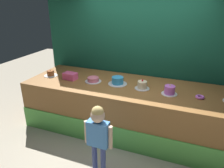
{
  "coord_description": "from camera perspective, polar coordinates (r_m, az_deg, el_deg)",
  "views": [
    {
      "loc": [
        1.01,
        -2.84,
        2.42
      ],
      "look_at": [
        -0.25,
        0.38,
        1.02
      ],
      "focal_mm": 34.22,
      "sensor_mm": 36.0,
      "label": 1
    }
  ],
  "objects": [
    {
      "name": "pink_box",
      "position": [
        4.27,
        -11.1,
        2.11
      ],
      "size": [
        0.27,
        0.2,
        0.13
      ],
      "primitive_type": "cube",
      "rotation": [
        0.0,
        0.0,
        -0.12
      ],
      "color": "#F75693",
      "rests_on": "stage_platform"
    },
    {
      "name": "cake_center_left",
      "position": [
        3.95,
        1.51,
        0.85
      ],
      "size": [
        0.35,
        0.35,
        0.14
      ],
      "color": "silver",
      "rests_on": "stage_platform"
    },
    {
      "name": "stage_platform",
      "position": [
        4.11,
        4.58,
        -6.46
      ],
      "size": [
        3.94,
        1.29,
        0.92
      ],
      "color": "brown",
      "rests_on": "ground_plane"
    },
    {
      "name": "ground_plane",
      "position": [
        3.86,
        1.48,
        -16.69
      ],
      "size": [
        12.0,
        12.0,
        0.0
      ],
      "primitive_type": "plane",
      "color": "#ADA38E"
    },
    {
      "name": "cake_far_left",
      "position": [
        4.56,
        -16.06,
        2.7
      ],
      "size": [
        0.27,
        0.27,
        0.15
      ],
      "color": "white",
      "rests_on": "stage_platform"
    },
    {
      "name": "child_figure",
      "position": [
        3.01,
        -3.73,
        -12.58
      ],
      "size": [
        0.42,
        0.19,
        1.1
      ],
      "color": "#3F4C8C",
      "rests_on": "ground_plane"
    },
    {
      "name": "curtain_backdrop",
      "position": [
        4.44,
        7.82,
        8.94
      ],
      "size": [
        4.29,
        0.08,
        2.85
      ],
      "primitive_type": "cube",
      "color": "#144C38",
      "rests_on": "ground_plane"
    },
    {
      "name": "cake_right",
      "position": [
        3.66,
        15.12,
        -1.63
      ],
      "size": [
        0.26,
        0.26,
        0.19
      ],
      "color": "white",
      "rests_on": "stage_platform"
    },
    {
      "name": "cake_left",
      "position": [
        4.09,
        -5.06,
        1.15
      ],
      "size": [
        0.31,
        0.31,
        0.08
      ],
      "color": "silver",
      "rests_on": "stage_platform"
    },
    {
      "name": "donut",
      "position": [
        3.69,
        22.44,
        -3.22
      ],
      "size": [
        0.14,
        0.14,
        0.04
      ],
      "primitive_type": "torus",
      "color": "#CC66D8",
      "rests_on": "stage_platform"
    },
    {
      "name": "cake_center_right",
      "position": [
        3.79,
        8.07,
        -0.34
      ],
      "size": [
        0.26,
        0.26,
        0.17
      ],
      "color": "silver",
      "rests_on": "stage_platform"
    }
  ]
}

